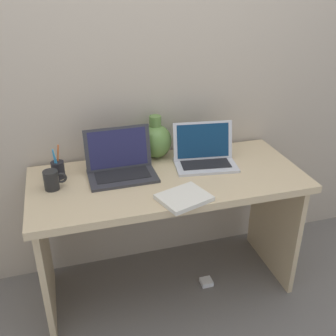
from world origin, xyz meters
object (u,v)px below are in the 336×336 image
object	(u,v)px
notebook_stack	(184,198)
pen_cup	(58,169)
laptop_left	(120,163)
laptop_right	(204,153)
coffee_mug	(52,180)
green_vase	(156,140)
power_brick	(206,282)

from	to	relation	value
notebook_stack	pen_cup	world-z (taller)	pen_cup
laptop_left	notebook_stack	bearing A→B (deg)	-55.18
laptop_right	coffee_mug	bearing A→B (deg)	-175.71
green_vase	notebook_stack	world-z (taller)	green_vase
laptop_left	power_brick	size ratio (longest dim) A/B	5.10
notebook_stack	power_brick	bearing A→B (deg)	39.99
coffee_mug	laptop_right	bearing A→B (deg)	4.29
power_brick	coffee_mug	bearing A→B (deg)	173.30
laptop_right	green_vase	world-z (taller)	green_vase
green_vase	coffee_mug	xyz separation A→B (m)	(-0.59, -0.22, -0.05)
pen_cup	power_brick	size ratio (longest dim) A/B	2.63
laptop_left	notebook_stack	xyz separation A→B (m)	(0.24, -0.35, -0.05)
green_vase	notebook_stack	bearing A→B (deg)	-89.08
green_vase	power_brick	distance (m)	0.93
laptop_left	notebook_stack	distance (m)	0.43
coffee_mug	pen_cup	size ratio (longest dim) A/B	0.62
green_vase	coffee_mug	distance (m)	0.63
laptop_left	green_vase	world-z (taller)	green_vase
laptop_right	coffee_mug	world-z (taller)	laptop_right
power_brick	notebook_stack	bearing A→B (deg)	-140.01
laptop_right	pen_cup	world-z (taller)	laptop_right
green_vase	power_brick	xyz separation A→B (m)	(0.23, -0.32, -0.85)
laptop_left	green_vase	bearing A→B (deg)	33.84
coffee_mug	power_brick	world-z (taller)	coffee_mug
green_vase	pen_cup	bearing A→B (deg)	-168.71
laptop_right	pen_cup	distance (m)	0.80
pen_cup	notebook_stack	bearing A→B (deg)	-34.98
power_brick	pen_cup	bearing A→B (deg)	165.04
coffee_mug	laptop_left	bearing A→B (deg)	10.75
green_vase	pen_cup	world-z (taller)	green_vase
laptop_right	laptop_left	bearing A→B (deg)	179.36
notebook_stack	green_vase	bearing A→B (deg)	90.92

